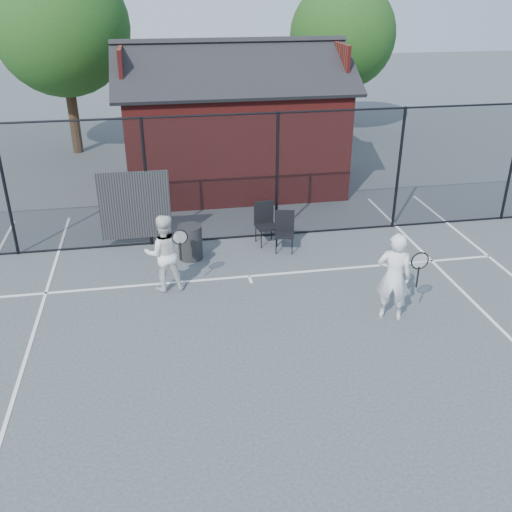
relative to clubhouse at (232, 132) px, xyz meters
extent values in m
plane|color=#41464A|center=(-0.50, -9.00, -1.61)|extent=(80.00, 80.00, 0.00)
cube|color=white|center=(-0.50, -6.00, -1.60)|extent=(11.00, 0.06, 0.01)
cube|color=white|center=(-0.50, -6.15, -1.60)|extent=(0.06, 0.30, 0.01)
cylinder|color=black|center=(-5.50, -4.00, -0.11)|extent=(0.07, 0.07, 3.00)
cylinder|color=black|center=(-2.50, -4.00, -0.11)|extent=(0.07, 0.07, 3.00)
cylinder|color=black|center=(0.50, -4.00, -0.11)|extent=(0.07, 0.07, 3.00)
cylinder|color=black|center=(3.50, -4.00, -0.11)|extent=(0.07, 0.07, 3.00)
cylinder|color=black|center=(6.50, -4.00, -0.11)|extent=(0.07, 0.07, 3.00)
cylinder|color=black|center=(-0.50, -4.00, 1.36)|extent=(22.00, 0.04, 0.04)
cylinder|color=black|center=(-0.50, -4.00, -1.58)|extent=(22.00, 0.04, 0.04)
cube|color=black|center=(-0.50, -4.00, -0.11)|extent=(22.00, 3.00, 0.01)
cube|color=black|center=(-2.80, -4.02, -0.61)|extent=(1.60, 0.04, 1.60)
cube|color=maroon|center=(0.00, 0.00, -0.11)|extent=(6.00, 4.00, 3.00)
cube|color=black|center=(0.00, -1.00, 1.92)|extent=(6.50, 2.36, 1.32)
cube|color=black|center=(0.00, 1.00, 1.92)|extent=(6.50, 2.36, 1.32)
cube|color=maroon|center=(-2.95, 0.00, 1.92)|extent=(0.10, 2.80, 1.06)
cube|color=maroon|center=(2.95, 0.00, 1.92)|extent=(0.10, 2.80, 1.06)
cylinder|color=#341E14|center=(-5.00, 4.50, -0.35)|extent=(0.36, 0.36, 2.52)
sphere|color=#1B4212|center=(-5.00, 4.50, 2.59)|extent=(4.48, 4.48, 4.48)
cylinder|color=#341E14|center=(5.00, 5.50, -0.49)|extent=(0.36, 0.36, 2.23)
sphere|color=#1B4212|center=(5.00, 5.50, 2.11)|extent=(3.97, 3.97, 3.97)
imported|color=white|center=(1.79, -8.03, -0.76)|extent=(0.73, 0.61, 1.69)
torus|color=black|center=(2.08, -8.36, -0.30)|extent=(0.33, 0.03, 0.33)
cylinder|color=black|center=(2.08, -8.36, -0.62)|extent=(0.03, 0.03, 0.41)
imported|color=white|center=(-2.23, -6.20, -0.81)|extent=(0.81, 0.65, 1.59)
torus|color=black|center=(-1.91, -6.52, -0.36)|extent=(0.31, 0.03, 0.31)
cylinder|color=black|center=(-1.91, -6.52, -0.65)|extent=(0.03, 0.03, 0.38)
cube|color=black|center=(0.50, -4.90, -1.15)|extent=(0.53, 0.54, 0.91)
cube|color=black|center=(0.17, -4.45, -1.12)|extent=(0.54, 0.55, 0.98)
cylinder|color=#242424|center=(-1.64, -4.90, -1.22)|extent=(0.61, 0.61, 0.78)
camera|label=1|loc=(-2.21, -16.45, 4.05)|focal=40.00mm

